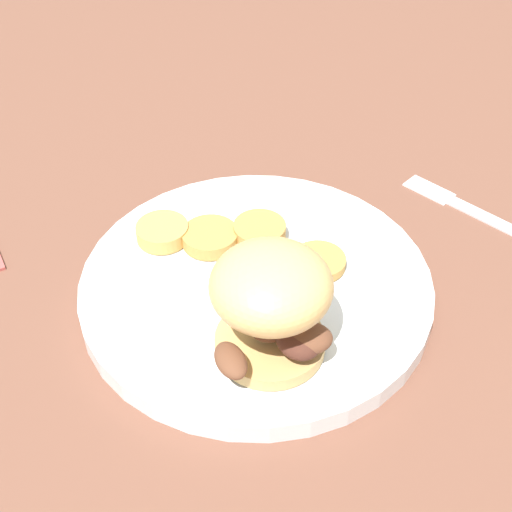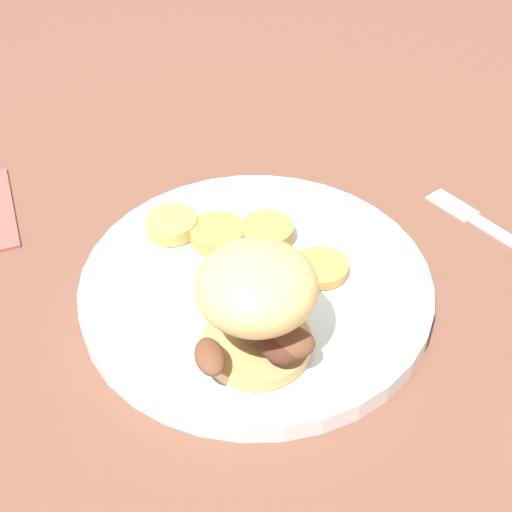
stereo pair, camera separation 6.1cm
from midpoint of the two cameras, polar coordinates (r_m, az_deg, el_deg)
ground_plane at (r=0.64m, az=2.72°, el=-3.20°), size 4.00×4.00×0.00m
dinner_plate at (r=0.63m, az=2.75°, el=-2.45°), size 0.31×0.31×0.02m
sandwich at (r=0.53m, az=3.44°, el=-3.87°), size 0.10×0.11×0.09m
potato_round_0 at (r=0.66m, az=3.55°, el=1.80°), size 0.05×0.05×0.02m
potato_round_1 at (r=0.66m, az=-0.47°, el=1.70°), size 0.05×0.05×0.01m
potato_round_2 at (r=0.67m, az=-4.17°, el=2.44°), size 0.05×0.05×0.01m
potato_round_3 at (r=0.63m, az=7.97°, el=-1.05°), size 0.05×0.05×0.01m
fork at (r=0.75m, az=20.44°, el=2.06°), size 0.15×0.04×0.00m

